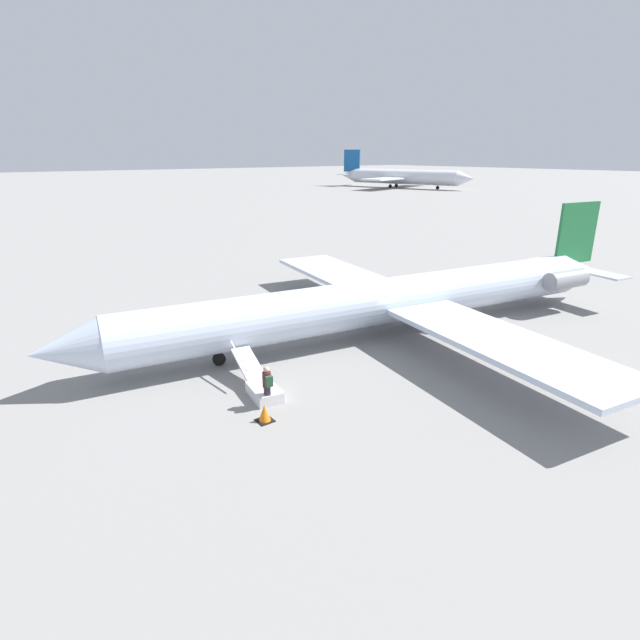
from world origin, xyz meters
name	(u,v)px	position (x,y,z in m)	size (l,w,h in m)	color
ground_plane	(382,335)	(0.00, 0.00, 0.00)	(600.00, 600.00, 0.00)	gray
airplane_main	(398,299)	(-0.99, 0.17, 2.02)	(35.52, 27.59, 6.78)	silver
airplane_taxiing_distant	(401,177)	(-91.73, -88.51, 3.24)	(32.73, 42.68, 10.84)	silver
boarding_stairs	(261,386)	(9.34, 2.29, 0.37)	(1.66, 4.13, 1.69)	silver
passenger	(267,384)	(9.66, 3.39, 1.00)	(0.38, 0.56, 1.74)	#23232D
traffic_cone_near_stairs	(265,413)	(10.40, 4.37, 0.32)	(0.63, 0.63, 0.69)	black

